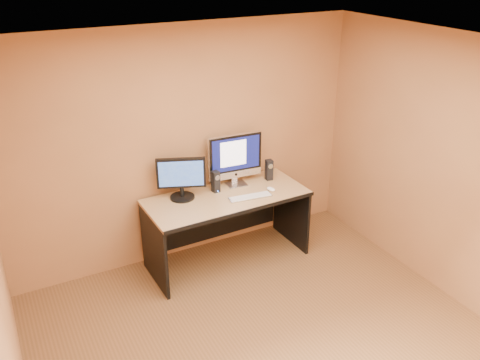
% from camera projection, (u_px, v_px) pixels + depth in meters
% --- Properties ---
extents(floor, '(4.00, 4.00, 0.00)m').
position_uv_depth(floor, '(280.00, 357.00, 4.45)').
color(floor, brown).
rests_on(floor, ground).
extents(walls, '(4.00, 4.00, 2.60)m').
position_uv_depth(walls, '(286.00, 229.00, 3.90)').
color(walls, '#9E6A3F').
rests_on(walls, ground).
extents(ceiling, '(4.00, 4.00, 0.00)m').
position_uv_depth(ceiling, '(293.00, 58.00, 3.35)').
color(ceiling, white).
rests_on(ceiling, walls).
extents(desk, '(1.77, 0.81, 0.81)m').
position_uv_depth(desk, '(227.00, 229.00, 5.65)').
color(desk, tan).
rests_on(desk, ground).
extents(imac, '(0.64, 0.27, 0.60)m').
position_uv_depth(imac, '(236.00, 160.00, 5.62)').
color(imac, silver).
rests_on(imac, desk).
extents(second_monitor, '(0.59, 0.44, 0.46)m').
position_uv_depth(second_monitor, '(181.00, 179.00, 5.35)').
color(second_monitor, black).
rests_on(second_monitor, desk).
extents(speaker_left, '(0.08, 0.09, 0.24)m').
position_uv_depth(speaker_left, '(216.00, 182.00, 5.54)').
color(speaker_left, black).
rests_on(speaker_left, desk).
extents(speaker_right, '(0.08, 0.09, 0.24)m').
position_uv_depth(speaker_right, '(269.00, 170.00, 5.83)').
color(speaker_right, black).
rests_on(speaker_right, desk).
extents(keyboard, '(0.48, 0.18, 0.02)m').
position_uv_depth(keyboard, '(250.00, 197.00, 5.45)').
color(keyboard, silver).
rests_on(keyboard, desk).
extents(mouse, '(0.09, 0.12, 0.04)m').
position_uv_depth(mouse, '(271.00, 189.00, 5.60)').
color(mouse, white).
rests_on(mouse, desk).
extents(cable_a, '(0.11, 0.22, 0.01)m').
position_uv_depth(cable_a, '(235.00, 181.00, 5.83)').
color(cable_a, black).
rests_on(cable_a, desk).
extents(cable_b, '(0.12, 0.17, 0.01)m').
position_uv_depth(cable_b, '(229.00, 181.00, 5.82)').
color(cable_b, black).
rests_on(cable_b, desk).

